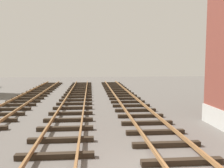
{
  "coord_description": "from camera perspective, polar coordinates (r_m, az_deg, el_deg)",
  "views": [
    {
      "loc": [
        -1.86,
        -6.06,
        3.11
      ],
      "look_at": [
        -0.3,
        11.51,
        1.4
      ],
      "focal_mm": 39.1,
      "sensor_mm": 36.0,
      "label": 1
    }
  ],
  "objects": []
}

